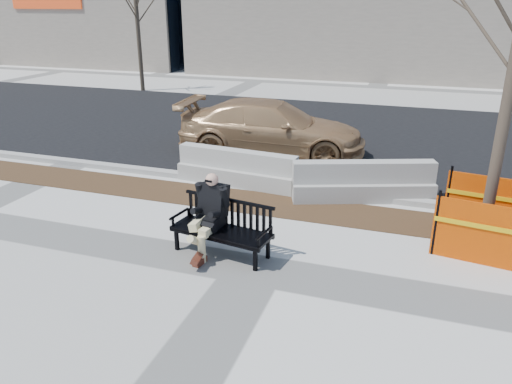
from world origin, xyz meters
The scene contains 11 objects.
ground centered at (0.00, 0.00, 0.00)m, with size 120.00×120.00×0.00m, color beige.
mulch_strip centered at (0.00, 2.60, 0.00)m, with size 40.00×1.20×0.02m, color #47301C.
asphalt_street centered at (0.00, 8.80, 0.00)m, with size 60.00×10.40×0.01m, color black.
curb centered at (0.00, 3.55, 0.06)m, with size 60.00×0.25×0.12m, color #9E9B93.
bench centered at (-0.69, 0.31, 0.00)m, with size 1.72×0.62×0.92m, color black, non-canonical shape.
seated_man centered at (-0.92, 0.39, 0.00)m, with size 0.58×0.97×1.35m, color black, non-canonical shape.
tree_fence centered at (3.44, 2.01, 0.00)m, with size 2.26×2.26×5.66m, color #F55900, non-canonical shape.
sedan centered at (-1.58, 6.09, 0.00)m, with size 2.04×5.02×1.46m, color #A97E52.
jersey_barrier_left centered at (-1.63, 3.55, 0.00)m, with size 2.85×0.57×0.82m, color #AAA89F, non-canonical shape.
jersey_barrier_right centered at (1.21, 3.51, 0.00)m, with size 2.97×0.59×0.85m, color #A2A098, non-canonical shape.
far_tree_left centered at (-10.35, 14.07, 0.00)m, with size 2.13×2.13×5.75m, color #41362A, non-canonical shape.
Camera 1 is at (2.18, -6.44, 3.94)m, focal length 34.61 mm.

